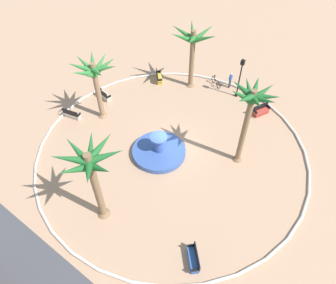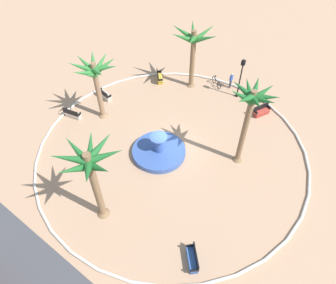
# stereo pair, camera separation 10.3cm
# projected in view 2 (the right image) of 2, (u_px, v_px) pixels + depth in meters

# --- Properties ---
(ground_plane) EXTENTS (80.00, 80.00, 0.00)m
(ground_plane) POSITION_uv_depth(u_px,v_px,m) (172.00, 149.00, 24.73)
(ground_plane) COLOR tan
(plaza_curb) EXTENTS (21.56, 21.56, 0.20)m
(plaza_curb) POSITION_uv_depth(u_px,v_px,m) (172.00, 148.00, 24.65)
(plaza_curb) COLOR silver
(plaza_curb) RESTS_ON ground
(fountain) EXTENTS (4.25, 4.25, 1.92)m
(fountain) POSITION_uv_depth(u_px,v_px,m) (159.00, 151.00, 24.21)
(fountain) COLOR #38569E
(fountain) RESTS_ON ground
(palm_tree_near_fountain) EXTENTS (3.41, 3.41, 6.96)m
(palm_tree_near_fountain) POSITION_uv_depth(u_px,v_px,m) (251.00, 105.00, 19.96)
(palm_tree_near_fountain) COLOR brown
(palm_tree_near_fountain) RESTS_ON ground
(palm_tree_by_curb) EXTENTS (4.00, 3.92, 5.72)m
(palm_tree_by_curb) POSITION_uv_depth(u_px,v_px,m) (95.00, 74.00, 24.34)
(palm_tree_by_curb) COLOR #8E6B4C
(palm_tree_by_curb) RESTS_ON ground
(palm_tree_mid_plaza) EXTENTS (3.95, 3.97, 6.35)m
(palm_tree_mid_plaza) POSITION_uv_depth(u_px,v_px,m) (91.00, 168.00, 17.15)
(palm_tree_mid_plaza) COLOR brown
(palm_tree_mid_plaza) RESTS_ON ground
(palm_tree_far_side) EXTENTS (4.51, 4.32, 6.08)m
(palm_tree_far_side) POSITION_uv_depth(u_px,v_px,m) (193.00, 44.00, 27.49)
(palm_tree_far_side) COLOR brown
(palm_tree_far_side) RESTS_ON ground
(bench_east) EXTENTS (1.67, 0.83, 1.00)m
(bench_east) POSITION_uv_depth(u_px,v_px,m) (73.00, 114.00, 27.15)
(bench_east) COLOR beige
(bench_east) RESTS_ON ground
(bench_west) EXTENTS (1.46, 1.51, 1.00)m
(bench_west) POSITION_uv_depth(u_px,v_px,m) (193.00, 259.00, 18.14)
(bench_west) COLOR #335BA8
(bench_west) RESTS_ON ground
(bench_north) EXTENTS (1.16, 1.66, 1.00)m
(bench_north) POSITION_uv_depth(u_px,v_px,m) (262.00, 112.00, 27.43)
(bench_north) COLOR #B73D33
(bench_north) RESTS_ON ground
(bench_southeast) EXTENTS (1.46, 1.51, 1.00)m
(bench_southeast) POSITION_uv_depth(u_px,v_px,m) (159.00, 78.00, 31.05)
(bench_southeast) COLOR gold
(bench_southeast) RESTS_ON ground
(bench_southwest) EXTENTS (1.66, 0.78, 1.00)m
(bench_southwest) POSITION_uv_depth(u_px,v_px,m) (105.00, 95.00, 29.08)
(bench_southwest) COLOR beige
(bench_southwest) RESTS_ON ground
(lamppost) EXTENTS (0.32, 0.32, 4.08)m
(lamppost) POSITION_uv_depth(u_px,v_px,m) (241.00, 75.00, 27.79)
(lamppost) COLOR black
(lamppost) RESTS_ON ground
(bicycle_red_frame) EXTENTS (1.51, 0.94, 0.94)m
(bicycle_red_frame) POSITION_uv_depth(u_px,v_px,m) (216.00, 82.00, 30.47)
(bicycle_red_frame) COLOR black
(bicycle_red_frame) RESTS_ON ground
(bicycle_by_lamppost) EXTENTS (0.88, 1.54, 0.94)m
(bicycle_by_lamppost) POSITION_uv_depth(u_px,v_px,m) (254.00, 98.00, 28.72)
(bicycle_by_lamppost) COLOR black
(bicycle_by_lamppost) RESTS_ON ground
(person_cyclist_helmet) EXTENTS (0.22, 0.53, 1.68)m
(person_cyclist_helmet) POSITION_uv_depth(u_px,v_px,m) (231.00, 80.00, 29.81)
(person_cyclist_helmet) COLOR #33333D
(person_cyclist_helmet) RESTS_ON ground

